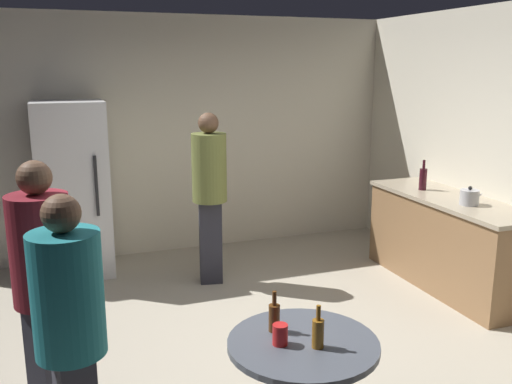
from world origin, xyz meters
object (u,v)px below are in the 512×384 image
(kettle, at_px, (470,197))
(wine_bottle_on_counter, at_px, (423,178))
(person_in_olive_shirt, at_px, (210,185))
(person_in_teal_shirt, at_px, (70,326))
(foreground_table, at_px, (303,359))
(plastic_cup_red, at_px, (280,335))
(beer_bottle_amber, at_px, (318,332))
(refrigerator, at_px, (73,189))
(person_in_maroon_shirt, at_px, (43,278))
(beer_bottle_brown, at_px, (274,317))

(kettle, height_order, wine_bottle_on_counter, wine_bottle_on_counter)
(person_in_olive_shirt, height_order, person_in_teal_shirt, person_in_olive_shirt)
(foreground_table, relative_size, plastic_cup_red, 7.27)
(beer_bottle_amber, distance_m, plastic_cup_red, 0.20)
(wine_bottle_on_counter, xyz_separation_m, beer_bottle_amber, (-2.31, -2.30, -0.20))
(plastic_cup_red, relative_size, person_in_teal_shirt, 0.07)
(refrigerator, height_order, person_in_maroon_shirt, refrigerator)
(beer_bottle_amber, bearing_deg, person_in_olive_shirt, 85.88)
(beer_bottle_brown, bearing_deg, wine_bottle_on_counter, 39.89)
(foreground_table, bearing_deg, beer_bottle_brown, 122.66)
(foreground_table, bearing_deg, wine_bottle_on_counter, 43.18)
(wine_bottle_on_counter, bearing_deg, person_in_maroon_shirt, -158.75)
(wine_bottle_on_counter, relative_size, beer_bottle_amber, 1.35)
(foreground_table, height_order, person_in_olive_shirt, person_in_olive_shirt)
(beer_bottle_amber, bearing_deg, kettle, 34.87)
(wine_bottle_on_counter, distance_m, beer_bottle_amber, 3.26)
(refrigerator, xyz_separation_m, beer_bottle_amber, (1.05, -3.54, -0.08))
(kettle, height_order, beer_bottle_amber, kettle)
(beer_bottle_amber, distance_m, person_in_olive_shirt, 2.82)
(person_in_maroon_shirt, relative_size, person_in_teal_shirt, 1.04)
(person_in_maroon_shirt, bearing_deg, beer_bottle_amber, 15.69)
(refrigerator, xyz_separation_m, person_in_olive_shirt, (1.25, -0.73, 0.10))
(plastic_cup_red, distance_m, person_in_olive_shirt, 2.74)
(refrigerator, distance_m, foreground_table, 3.60)
(beer_bottle_amber, xyz_separation_m, person_in_maroon_shirt, (-1.31, 0.89, 0.14))
(refrigerator, bearing_deg, beer_bottle_amber, -73.50)
(refrigerator, relative_size, person_in_teal_shirt, 1.15)
(person_in_olive_shirt, bearing_deg, plastic_cup_red, 3.70)
(person_in_teal_shirt, bearing_deg, refrigerator, 75.30)
(kettle, distance_m, person_in_olive_shirt, 2.43)
(refrigerator, xyz_separation_m, person_in_teal_shirt, (-0.14, -3.24, 0.01))
(person_in_teal_shirt, bearing_deg, wine_bottle_on_counter, 17.49)
(refrigerator, relative_size, beer_bottle_brown, 7.83)
(kettle, relative_size, foreground_table, 0.30)
(person_in_maroon_shirt, relative_size, person_in_olive_shirt, 0.96)
(plastic_cup_red, bearing_deg, foreground_table, -3.60)
(refrigerator, relative_size, person_in_olive_shirt, 1.05)
(beer_bottle_brown, bearing_deg, refrigerator, 105.36)
(person_in_teal_shirt, bearing_deg, person_in_olive_shirt, 48.80)
(wine_bottle_on_counter, relative_size, plastic_cup_red, 2.82)
(refrigerator, bearing_deg, plastic_cup_red, -75.69)
(foreground_table, distance_m, beer_bottle_brown, 0.27)
(beer_bottle_brown, relative_size, person_in_maroon_shirt, 0.14)
(refrigerator, height_order, beer_bottle_amber, refrigerator)
(wine_bottle_on_counter, bearing_deg, refrigerator, 159.74)
(plastic_cup_red, bearing_deg, refrigerator, 104.31)
(plastic_cup_red, xyz_separation_m, person_in_olive_shirt, (0.37, 2.71, 0.21))
(refrigerator, bearing_deg, person_in_teal_shirt, -92.42)
(wine_bottle_on_counter, distance_m, person_in_maroon_shirt, 3.88)
(refrigerator, relative_size, beer_bottle_amber, 7.83)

